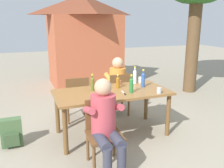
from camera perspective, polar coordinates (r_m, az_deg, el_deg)
The scene contains 18 objects.
ground_plane at distance 4.23m, azimuth 0.00°, elevation -11.59°, with size 24.00×24.00×0.00m, color gray.
dining_table at distance 3.97m, azimuth 0.00°, elevation -2.87°, with size 1.85×0.91×0.76m.
chair_far_right at distance 4.84m, azimuth 1.41°, elevation -1.88°, with size 0.46×0.46×0.87m.
chair_near_left at distance 3.25m, azimuth -2.11°, elevation -10.54°, with size 0.47×0.47×0.87m.
chair_far_left at distance 4.60m, azimuth -8.27°, elevation -2.92°, with size 0.46×0.46×0.87m.
person_in_white_shirt at distance 4.90m, azimuth 0.98°, elevation 0.34°, with size 0.47×0.61×1.18m.
person_in_plaid_shirt at distance 3.08m, azimuth -1.57°, elevation -8.56°, with size 0.47×0.61×1.18m.
bottle_amber at distance 4.10m, azimuth 1.38°, elevation 0.44°, with size 0.06×0.06×0.24m.
bottle_olive at distance 3.97m, azimuth -4.59°, elevation 0.13°, with size 0.06×0.06×0.27m.
bottle_green at distance 3.85m, azimuth 4.57°, elevation -0.21°, with size 0.06×0.06×0.29m.
bottle_clear at distance 4.41m, azimuth 5.38°, elevation 1.84°, with size 0.06×0.06×0.32m.
bottle_blue at distance 4.20m, azimuth 7.31°, elevation 1.09°, with size 0.06×0.06×0.31m.
cup_white at distance 4.51m, azimuth 6.57°, elevation 1.01°, with size 0.07×0.07×0.10m, color white.
cup_steel at distance 3.90m, azimuth 11.02°, elevation -1.48°, with size 0.08×0.08×0.09m, color #B2B7BC.
cup_terracotta at distance 4.32m, azimuth 1.68°, elevation 0.34°, with size 0.07×0.07×0.08m, color #BC6B47.
table_knife at distance 3.83m, azimuth 2.82°, elevation -2.13°, with size 0.06×0.24×0.01m.
backpack_by_near_side at distance 4.06m, azimuth -22.52°, elevation -10.62°, with size 0.31×0.21×0.44m.
brick_kiosk at distance 7.21m, azimuth -6.72°, elevation 10.50°, with size 2.15×1.99×2.57m.
Camera 1 is at (-1.34, -3.54, 1.88)m, focal length 38.93 mm.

